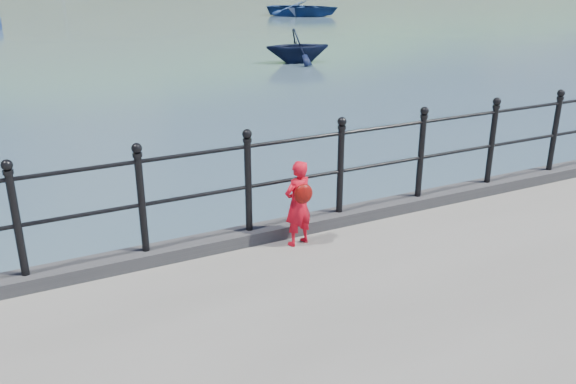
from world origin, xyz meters
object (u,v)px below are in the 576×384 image
launch_navy (298,46)px  railing (296,167)px  child (298,203)px  launch_blue (303,8)px

launch_navy → railing: bearing=165.6°
railing → launch_navy: 18.84m
child → launch_navy: 19.16m
railing → launch_navy: size_ratio=6.93×
child → launch_navy: (8.73, 17.03, -0.82)m
child → launch_blue: (18.96, 36.08, -0.96)m
launch_blue → launch_navy: launch_navy is taller
child → launch_blue: 40.77m
railing → launch_navy: bearing=62.8°
railing → child: railing is taller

